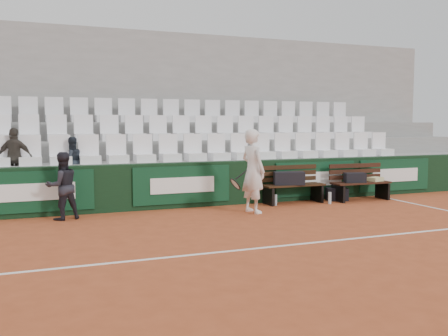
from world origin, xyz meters
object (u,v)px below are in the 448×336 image
sports_bag_ground (337,194)px  spectator_c (71,140)px  bench_left (293,194)px  sports_bag_left (289,178)px  tennis_player (253,171)px  sports_bag_right (355,178)px  bench_right (361,191)px  water_bottle_far (330,198)px  water_bottle_near (276,200)px  spectator_b (14,136)px  ball_kid (62,186)px

sports_bag_ground → spectator_c: (-6.10, 0.95, 1.36)m
bench_left → spectator_c: size_ratio=1.46×
bench_left → sports_bag_left: size_ratio=2.14×
tennis_player → sports_bag_right: bearing=10.2°
bench_right → water_bottle_far: 1.04m
sports_bag_ground → spectator_c: bearing=171.1°
water_bottle_near → spectator_b: (-5.49, 1.06, 1.49)m
sports_bag_right → bench_right: bearing=10.1°
sports_bag_left → tennis_player: (-1.26, -0.73, 0.28)m
bench_left → bench_right: size_ratio=1.00×
bench_left → spectator_b: size_ratio=1.22×
spectator_c → bench_right: bearing=152.4°
ball_kid → tennis_player: bearing=153.1°
bench_right → spectator_c: spectator_c is taller
bench_right → ball_kid: (-6.93, 0.08, 0.44)m
spectator_b → sports_bag_ground: bearing=-166.4°
sports_bag_right → sports_bag_ground: 0.59m
sports_bag_left → tennis_player: tennis_player is taller
bench_left → ball_kid: size_ratio=1.14×
sports_bag_right → spectator_b: 7.73m
sports_bag_right → sports_bag_left: bearing=173.5°
water_bottle_near → water_bottle_far: 1.30m
sports_bag_left → bench_left: bearing=18.3°
bench_right → spectator_b: bearing=171.7°
bench_left → sports_bag_left: 0.40m
bench_left → sports_bag_ground: (1.20, -0.02, -0.07)m
ball_kid → spectator_b: size_ratio=1.07×
spectator_b → spectator_c: bearing=-158.8°
sports_bag_ground → spectator_c: spectator_c is taller
tennis_player → spectator_b: (-4.62, 1.71, 0.74)m
sports_bag_ground → spectator_b: 7.43m
bench_left → sports_bag_right: sports_bag_right is taller
sports_bag_left → ball_kid: (-5.03, -0.08, 0.06)m
bench_right → sports_bag_right: bearing=-169.9°
bench_right → water_bottle_far: bench_right is taller
bench_left → spectator_c: spectator_c is taller
water_bottle_far → ball_kid: ball_kid is taller
bench_right → spectator_c: size_ratio=1.46×
water_bottle_near → ball_kid: bearing=180.0°
tennis_player → spectator_b: bearing=159.7°
sports_bag_right → tennis_player: (-2.95, -0.53, 0.31)m
bench_left → sports_bag_ground: 1.20m
bench_left → sports_bag_left: sports_bag_left is taller
water_bottle_near → spectator_c: spectator_c is taller
sports_bag_right → ball_kid: bearing=179.0°
sports_bag_left → tennis_player: size_ratio=0.40×
bench_right → sports_bag_right: size_ratio=3.00×
water_bottle_near → tennis_player: size_ratio=0.14×
spectator_b → sports_bag_right: bearing=-167.7°
sports_bag_left → ball_kid: size_ratio=0.53×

